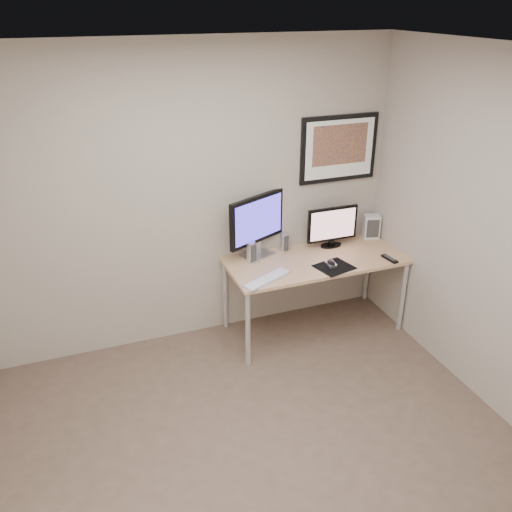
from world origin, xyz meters
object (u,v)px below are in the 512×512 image
object	(u,v)px
desk	(315,265)
fan_unit	(371,226)
framed_art	(339,148)
monitor_large	(257,224)
monitor_tv	(332,226)
speaker_right	(284,242)
keyboard	(267,279)
speaker_left	(251,252)

from	to	relation	value
desk	fan_unit	xyz separation A→B (m)	(0.72, 0.24, 0.18)
framed_art	fan_unit	xyz separation A→B (m)	(0.37, -0.09, -0.78)
desk	monitor_large	bearing A→B (deg)	153.25
framed_art	monitor_large	bearing A→B (deg)	-173.43
monitor_tv	speaker_right	world-z (taller)	monitor_tv
keyboard	fan_unit	world-z (taller)	fan_unit
framed_art	monitor_tv	world-z (taller)	framed_art
speaker_right	fan_unit	distance (m)	0.91
monitor_tv	fan_unit	xyz separation A→B (m)	(0.46, 0.05, -0.09)
desk	speaker_left	distance (m)	0.61
monitor_large	speaker_right	xyz separation A→B (m)	(0.27, 0.02, -0.23)
speaker_right	keyboard	bearing A→B (deg)	-138.57
monitor_tv	keyboard	size ratio (longest dim) A/B	1.04
desk	speaker_right	bearing A→B (deg)	127.20
framed_art	keyboard	xyz separation A→B (m)	(-0.90, -0.55, -0.88)
speaker_right	framed_art	bearing A→B (deg)	-4.78
framed_art	monitor_tv	size ratio (longest dim) A/B	1.52
speaker_right	monitor_large	bearing A→B (deg)	172.96
monitor_large	fan_unit	size ratio (longest dim) A/B	2.58
desk	speaker_left	size ratio (longest dim) A/B	8.20
monitor_large	fan_unit	xyz separation A→B (m)	(1.19, 0.01, -0.20)
desk	monitor_tv	xyz separation A→B (m)	(0.26, 0.19, 0.27)
framed_art	keyboard	bearing A→B (deg)	-148.69
monitor_tv	speaker_left	xyz separation A→B (m)	(-0.82, -0.05, -0.11)
framed_art	speaker_right	bearing A→B (deg)	-172.68
framed_art	speaker_right	xyz separation A→B (m)	(-0.55, -0.07, -0.81)
monitor_large	monitor_tv	bearing A→B (deg)	-28.32
keyboard	fan_unit	distance (m)	1.35
keyboard	framed_art	bearing A→B (deg)	6.33
fan_unit	speaker_right	bearing A→B (deg)	-163.64
keyboard	fan_unit	size ratio (longest dim) A/B	2.09
speaker_left	keyboard	world-z (taller)	speaker_left
framed_art	monitor_large	xyz separation A→B (m)	(-0.82, -0.09, -0.57)
framed_art	speaker_left	bearing A→B (deg)	-168.32
framed_art	keyboard	world-z (taller)	framed_art
monitor_tv	keyboard	world-z (taller)	monitor_tv
keyboard	speaker_left	bearing A→B (deg)	67.23
framed_art	speaker_right	distance (m)	0.98
framed_art	speaker_left	xyz separation A→B (m)	(-0.92, -0.19, -0.79)
monitor_tv	keyboard	bearing A→B (deg)	-152.62
monitor_tv	framed_art	bearing A→B (deg)	56.45
desk	keyboard	distance (m)	0.60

